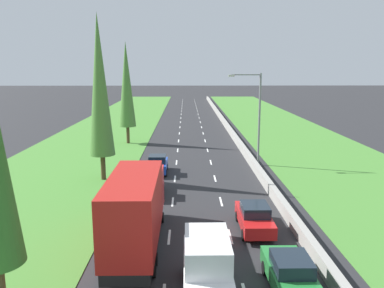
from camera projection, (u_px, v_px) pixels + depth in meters
The scene contains 14 objects.
ground_plane at pixel (191, 130), 60.94m from camera, with size 300.00×300.00×0.00m, color #28282B.
grass_verge_left at pixel (109, 130), 60.74m from camera, with size 14.00×140.00×0.04m, color #478433.
grass_verge_right at pixel (284, 130), 61.15m from camera, with size 14.00×140.00×0.04m, color #478433.
median_barrier at pixel (228, 127), 60.94m from camera, with size 0.44×120.00×0.85m, color #9E9B93.
lane_markings at pixel (191, 130), 60.93m from camera, with size 3.64×116.00×0.01m.
red_box_truck_left_lane at pixel (136, 209), 20.90m from camera, with size 2.46×9.40×4.18m.
black_hatchback_left_lane at pixel (150, 184), 29.94m from camera, with size 1.74×3.90×1.72m.
blue_hatchback_left_lane at pixel (158, 164), 36.09m from camera, with size 1.74×3.90×1.72m.
green_sedan_right_lane at pixel (290, 274), 17.02m from camera, with size 1.82×4.50×1.64m.
red_sedan_right_lane at pixel (254, 217), 23.43m from camera, with size 1.82×4.50×1.64m.
white_van_centre_lane at pixel (207, 267), 16.38m from camera, with size 1.96×4.90×2.82m.
poplar_tree_second at pixel (100, 86), 32.65m from camera, with size 2.15×2.15×13.95m.
poplar_tree_third at pixel (126, 85), 49.01m from camera, with size 2.12×2.12×12.73m.
street_light_mast at pixel (256, 113), 38.22m from camera, with size 3.20×0.28×9.00m.
Camera 1 is at (-0.77, -0.22, 9.55)m, focal length 37.03 mm.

